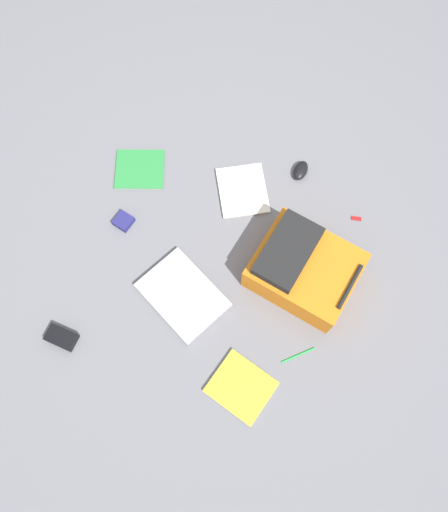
{
  "coord_description": "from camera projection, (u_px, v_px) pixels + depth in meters",
  "views": [
    {
      "loc": [
        0.68,
        0.25,
        2.04
      ],
      "look_at": [
        -0.0,
        0.02,
        0.02
      ],
      "focal_mm": 35.13,
      "sensor_mm": 36.0,
      "label": 1
    }
  ],
  "objects": [
    {
      "name": "ground_plane",
      "position": [
        219.0,
        257.0,
        2.17
      ],
      "size": [
        3.78,
        3.78,
        0.0
      ],
      "primitive_type": "plane",
      "color": "slate"
    },
    {
      "name": "book_manual",
      "position": [
        140.0,
        169.0,
        2.3
      ],
      "size": [
        0.26,
        0.27,
        0.01
      ],
      "color": "silver",
      "rests_on": "ground_plane"
    },
    {
      "name": "book_blue",
      "position": [
        243.0,
        191.0,
        2.26
      ],
      "size": [
        0.32,
        0.3,
        0.02
      ],
      "color": "silver",
      "rests_on": "ground_plane"
    },
    {
      "name": "book_red",
      "position": [
        241.0,
        387.0,
        1.97
      ],
      "size": [
        0.26,
        0.28,
        0.02
      ],
      "color": "silver",
      "rests_on": "ground_plane"
    },
    {
      "name": "earbud_pouch",
      "position": [
        123.0,
        221.0,
        2.21
      ],
      "size": [
        0.09,
        0.09,
        0.03
      ],
      "primitive_type": "cube",
      "rotation": [
        0.0,
        0.0,
        -0.26
      ],
      "color": "navy",
      "rests_on": "ground_plane"
    },
    {
      "name": "computer_mouse",
      "position": [
        301.0,
        170.0,
        2.28
      ],
      "size": [
        0.11,
        0.07,
        0.04
      ],
      "primitive_type": "ellipsoid",
      "rotation": [
        0.0,
        0.0,
        4.62
      ],
      "color": "black",
      "rests_on": "ground_plane"
    },
    {
      "name": "laptop",
      "position": [
        183.0,
        295.0,
        2.09
      ],
      "size": [
        0.39,
        0.42,
        0.03
      ],
      "color": "#929296",
      "rests_on": "ground_plane"
    },
    {
      "name": "usb_stick",
      "position": [
        356.0,
        218.0,
        2.22
      ],
      "size": [
        0.03,
        0.05,
        0.01
      ],
      "primitive_type": "cube",
      "rotation": [
        0.0,
        0.0,
        0.18
      ],
      "color": "#B21919",
      "rests_on": "ground_plane"
    },
    {
      "name": "power_brick",
      "position": [
        61.0,
        338.0,
        2.03
      ],
      "size": [
        0.08,
        0.13,
        0.04
      ],
      "primitive_type": "cube",
      "rotation": [
        0.0,
        0.0,
        6.2
      ],
      "color": "black",
      "rests_on": "ground_plane"
    },
    {
      "name": "pen_black",
      "position": [
        298.0,
        355.0,
        2.02
      ],
      "size": [
        0.1,
        0.12,
        0.01
      ],
      "primitive_type": "cylinder",
      "rotation": [
        1.57,
        0.0,
        0.72
      ],
      "color": "#198C33",
      "rests_on": "ground_plane"
    },
    {
      "name": "backpack",
      "position": [
        303.0,
        268.0,
        2.05
      ],
      "size": [
        0.42,
        0.47,
        0.21
      ],
      "color": "orange",
      "rests_on": "ground_plane"
    }
  ]
}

